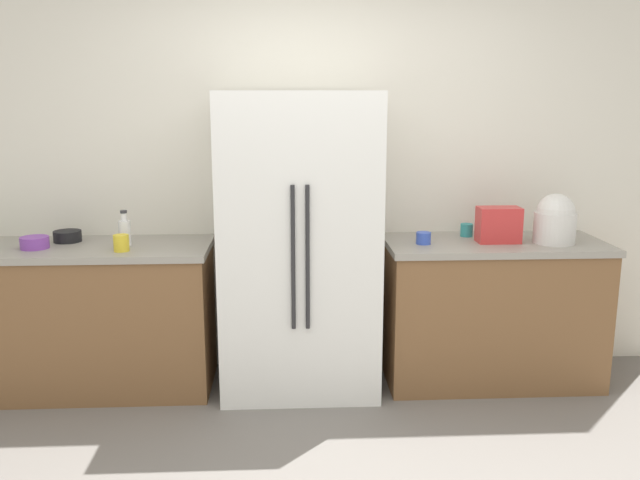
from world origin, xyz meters
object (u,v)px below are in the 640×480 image
refrigerator (299,245)px  toaster (499,225)px  bottle_a (125,232)px  cup_b (121,243)px  cup_c (423,238)px  bowl_a (35,243)px  rice_cooker (555,220)px  cup_a (467,230)px  bowl_b (68,236)px

refrigerator → toaster: size_ratio=7.06×
toaster → bottle_a: 2.25m
bottle_a → cup_b: bearing=-85.6°
cup_c → bowl_a: size_ratio=0.55×
bottle_a → cup_c: size_ratio=2.41×
cup_c → bowl_a: bearing=-179.9°
rice_cooker → bowl_a: size_ratio=1.86×
toaster → bowl_a: toaster is taller
toaster → cup_b: size_ratio=2.67×
cup_a → cup_b: bearing=-171.6°
rice_cooker → cup_a: size_ratio=3.73×
toaster → cup_b: bearing=-176.8°
cup_c → refrigerator: bearing=178.9°
bottle_a → bowl_a: bearing=-175.1°
bottle_a → bowl_b: (-0.38, 0.14, -0.05)m
cup_c → bowl_b: bearing=175.3°
bowl_b → cup_c: bearing=-4.7°
toaster → rice_cooker: size_ratio=0.85×
refrigerator → bottle_a: size_ratio=8.44×
refrigerator → cup_b: bearing=-173.5°
bottle_a → cup_b: bottle_a is taller
toaster → cup_c: toaster is taller
cup_a → bowl_a: 2.63m
toaster → bowl_b: size_ratio=1.53×
refrigerator → toaster: 1.22m
refrigerator → toaster: bearing=0.5°
cup_a → bottle_a: bearing=-175.5°
refrigerator → bowl_a: size_ratio=11.09×
cup_b → bowl_a: bearing=169.3°
rice_cooker → bottle_a: 2.59m
bottle_a → rice_cooker: bearing=-1.2°
cup_b → toaster: bearing=3.2°
bottle_a → cup_c: (1.79, -0.04, -0.05)m
refrigerator → rice_cooker: refrigerator is taller
toaster → bowl_a: (-2.77, -0.03, -0.07)m
cup_b → cup_c: bearing=3.3°
cup_a → cup_b: cup_b is taller
bottle_a → cup_a: bottle_a is taller
bottle_a → bowl_a: bottle_a is taller
refrigerator → rice_cooker: (1.55, -0.03, 0.14)m
bowl_a → bowl_b: size_ratio=0.98×
cup_c → bowl_b: cup_c is taller
bottle_a → bowl_b: bearing=160.3°
cup_c → bowl_a: 2.30m
refrigerator → bottle_a: 1.04m
bowl_a → refrigerator: bearing=0.6°
cup_a → cup_c: bearing=-147.0°
refrigerator → cup_b: 1.03m
refrigerator → cup_c: size_ratio=20.34×
bowl_a → bottle_a: bearing=4.9°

